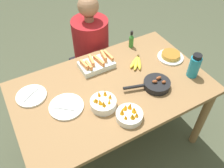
{
  "coord_description": "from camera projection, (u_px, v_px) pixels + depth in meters",
  "views": [
    {
      "loc": [
        -0.63,
        -1.12,
        2.09
      ],
      "look_at": [
        0.0,
        0.0,
        0.79
      ],
      "focal_mm": 38.0,
      "sensor_mm": 36.0,
      "label": 1
    }
  ],
  "objects": [
    {
      "name": "ground_plane",
      "position": [
        112.0,
        139.0,
        2.38
      ],
      "size": [
        14.0,
        14.0,
        0.0
      ],
      "primitive_type": "plane",
      "color": "#474C38"
    },
    {
      "name": "dining_table",
      "position": [
        112.0,
        96.0,
        1.92
      ],
      "size": [
        1.52,
        0.93,
        0.76
      ],
      "color": "olive",
      "rests_on": "ground_plane"
    },
    {
      "name": "banana_bunch",
      "position": [
        137.0,
        62.0,
        2.02
      ],
      "size": [
        0.17,
        0.17,
        0.04
      ],
      "color": "yellow",
      "rests_on": "dining_table"
    },
    {
      "name": "melon_tray",
      "position": [
        96.0,
        64.0,
        1.98
      ],
      "size": [
        0.28,
        0.18,
        0.1
      ],
      "color": "silver",
      "rests_on": "dining_table"
    },
    {
      "name": "skillet",
      "position": [
        156.0,
        84.0,
        1.82
      ],
      "size": [
        0.36,
        0.21,
        0.08
      ],
      "rotation": [
        0.0,
        0.0,
        2.84
      ],
      "color": "black",
      "rests_on": "dining_table"
    },
    {
      "name": "frittata_plate_center",
      "position": [
        171.0,
        56.0,
        2.08
      ],
      "size": [
        0.23,
        0.23,
        0.05
      ],
      "color": "white",
      "rests_on": "dining_table"
    },
    {
      "name": "empty_plate_near_front",
      "position": [
        31.0,
        96.0,
        1.76
      ],
      "size": [
        0.23,
        0.23,
        0.02
      ],
      "color": "white",
      "rests_on": "dining_table"
    },
    {
      "name": "empty_plate_far_left",
      "position": [
        66.0,
        107.0,
        1.69
      ],
      "size": [
        0.25,
        0.25,
        0.02
      ],
      "color": "white",
      "rests_on": "dining_table"
    },
    {
      "name": "fruit_bowl_mango",
      "position": [
        103.0,
        103.0,
        1.68
      ],
      "size": [
        0.19,
        0.19,
        0.12
      ],
      "color": "white",
      "rests_on": "dining_table"
    },
    {
      "name": "fruit_bowl_citrus",
      "position": [
        129.0,
        115.0,
        1.61
      ],
      "size": [
        0.19,
        0.19,
        0.11
      ],
      "color": "white",
      "rests_on": "dining_table"
    },
    {
      "name": "water_bottle",
      "position": [
        194.0,
        66.0,
        1.86
      ],
      "size": [
        0.09,
        0.09,
        0.21
      ],
      "color": "teal",
      "rests_on": "dining_table"
    },
    {
      "name": "hot_sauce_bottle",
      "position": [
        131.0,
        40.0,
        2.16
      ],
      "size": [
        0.04,
        0.04,
        0.17
      ],
      "color": "#337F2D",
      "rests_on": "dining_table"
    },
    {
      "name": "person_figure",
      "position": [
        92.0,
        59.0,
        2.52
      ],
      "size": [
        0.39,
        0.39,
        1.18
      ],
      "color": "black",
      "rests_on": "ground_plane"
    }
  ]
}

